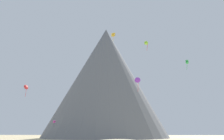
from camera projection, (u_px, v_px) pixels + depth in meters
rock_massif at (106, 81)px, 132.24m from camera, size 98.29×98.29×66.97m
kite_violet_mid at (138, 80)px, 86.54m from camera, size 2.31×0.69×5.76m
kite_lime_high at (146, 43)px, 63.45m from camera, size 1.07×1.07×2.76m
kite_green_mid at (187, 62)px, 60.62m from camera, size 0.93×0.96×2.70m
kite_red_mid at (26, 87)px, 65.48m from camera, size 1.23×1.61×3.69m
kite_gold_high at (113, 35)px, 73.37m from camera, size 1.41×1.42×3.28m
kite_magenta_low at (54, 122)px, 83.99m from camera, size 0.87×0.91×2.32m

